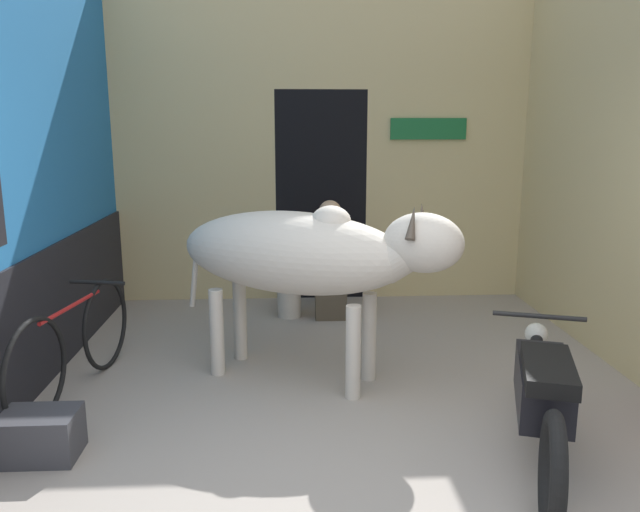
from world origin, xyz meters
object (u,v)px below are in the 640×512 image
Objects in this scene: crate at (40,435)px; motorcycle_near at (542,393)px; cow at (306,254)px; plastic_stool at (289,297)px; shopkeeper_seated at (330,257)px; bicycle at (75,344)px.

motorcycle_near is at bearing -3.45° from crate.
plastic_stool is (-0.13, 1.61, -0.78)m from cow.
cow is at bearing 136.62° from motorcycle_near.
cow reaches higher than motorcycle_near.
cow reaches higher than plastic_stool.
cow is 1.84× the size of shopkeeper_seated.
crate is (-1.61, -1.07, -0.85)m from cow.
cow is at bearing 33.61° from crate.
plastic_stool is 3.06m from crate.
motorcycle_near is at bearing -43.38° from cow.
crate is (-1.90, -2.69, -0.48)m from shopkeeper_seated.
plastic_stool is 0.87× the size of crate.
motorcycle_near is 3.21m from plastic_stool.
bicycle is at bearing -138.11° from shopkeeper_seated.
cow reaches higher than crate.
crate is at bearing -119.00° from plastic_stool.
cow is 1.15× the size of motorcycle_near.
crate is (-1.48, -2.68, -0.07)m from plastic_stool.
bicycle reaches higher than plastic_stool.
crate is at bearing 176.55° from motorcycle_near.
cow is at bearing 5.46° from bicycle.
motorcycle_near is at bearing -63.16° from plastic_stool.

